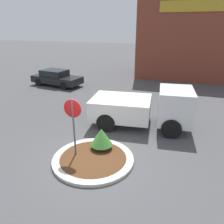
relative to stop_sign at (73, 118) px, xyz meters
name	(u,v)px	position (x,y,z in m)	size (l,w,h in m)	color
ground_plane	(93,160)	(0.78, -0.02, -1.72)	(120.00, 120.00, 0.00)	#474749
traffic_island	(93,159)	(0.78, -0.02, -1.66)	(3.22, 3.22, 0.13)	#BCB7AD
stop_sign	(73,118)	(0.00, 0.00, 0.00)	(0.72, 0.07, 2.48)	#4C4C51
island_shrub	(101,137)	(0.84, 0.75, -1.05)	(0.92, 0.92, 0.92)	brown
utility_truck	(144,107)	(2.05, 3.84, -0.68)	(5.33, 2.89, 2.09)	silver
storefront_building	(210,40)	(5.83, 17.43, 1.94)	(13.48, 6.07, 7.33)	brown
parked_sedan_black	(56,78)	(-6.89, 9.72, -1.02)	(4.68, 2.41, 1.39)	black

